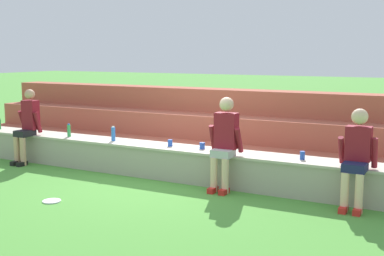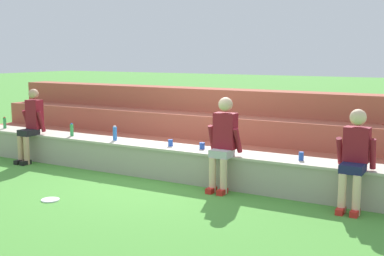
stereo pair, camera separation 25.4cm
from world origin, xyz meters
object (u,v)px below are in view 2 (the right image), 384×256
(person_left_of_center, at_px, (223,140))
(plastic_cup_left_end, at_px, (170,143))
(water_bottle_center_gap, at_px, (72,130))
(person_far_left, at_px, (31,124))
(person_center, at_px, (355,156))
(plastic_cup_right_end, at_px, (202,146))
(frisbee, at_px, (50,200))
(water_bottle_mid_right, at_px, (115,133))
(plastic_cup_middle, at_px, (301,156))
(water_bottle_near_left, at_px, (5,123))

(person_left_of_center, distance_m, plastic_cup_left_end, 1.21)
(water_bottle_center_gap, bearing_deg, person_far_left, -162.43)
(person_center, distance_m, plastic_cup_right_end, 2.57)
(plastic_cup_right_end, relative_size, frisbee, 0.41)
(water_bottle_mid_right, xyz_separation_m, plastic_cup_middle, (3.51, 0.01, -0.06))
(water_bottle_mid_right, bearing_deg, water_bottle_near_left, 179.66)
(person_far_left, xyz_separation_m, water_bottle_mid_right, (1.85, 0.28, -0.08))
(person_center, bearing_deg, water_bottle_near_left, 177.70)
(plastic_cup_left_end, height_order, frisbee, plastic_cup_left_end)
(plastic_cup_right_end, distance_m, frisbee, 2.58)
(person_far_left, bearing_deg, water_bottle_mid_right, 8.73)
(plastic_cup_left_end, distance_m, frisbee, 2.28)
(frisbee, bearing_deg, person_far_left, 142.20)
(water_bottle_mid_right, bearing_deg, plastic_cup_right_end, 1.63)
(water_bottle_center_gap, distance_m, plastic_cup_right_end, 2.83)
(plastic_cup_right_end, xyz_separation_m, frisbee, (-1.39, -2.09, -0.60))
(water_bottle_mid_right, bearing_deg, plastic_cup_middle, 0.19)
(water_bottle_center_gap, bearing_deg, plastic_cup_left_end, 0.93)
(person_far_left, distance_m, person_left_of_center, 4.21)
(person_left_of_center, relative_size, plastic_cup_right_end, 13.36)
(water_bottle_near_left, distance_m, frisbee, 4.02)
(plastic_cup_middle, bearing_deg, water_bottle_mid_right, -179.81)
(water_bottle_mid_right, bearing_deg, frisbee, -78.68)
(plastic_cup_middle, bearing_deg, water_bottle_center_gap, -179.55)
(water_bottle_center_gap, bearing_deg, plastic_cup_middle, 0.45)
(plastic_cup_middle, bearing_deg, person_center, -19.02)
(water_bottle_near_left, height_order, plastic_cup_middle, water_bottle_near_left)
(water_bottle_center_gap, height_order, frisbee, water_bottle_center_gap)
(water_bottle_near_left, xyz_separation_m, plastic_cup_right_end, (4.78, 0.03, -0.06))
(frisbee, bearing_deg, plastic_cup_left_end, 68.97)
(water_bottle_mid_right, relative_size, plastic_cup_middle, 2.13)
(person_center, xyz_separation_m, frisbee, (-3.93, -1.76, -0.75))
(water_bottle_mid_right, distance_m, frisbee, 2.19)
(person_far_left, relative_size, water_bottle_center_gap, 5.79)
(person_left_of_center, xyz_separation_m, plastic_cup_left_end, (-1.16, 0.29, -0.19))
(water_bottle_mid_right, distance_m, water_bottle_center_gap, 1.03)
(person_center, height_order, frisbee, person_center)
(water_bottle_mid_right, height_order, plastic_cup_middle, water_bottle_mid_right)
(water_bottle_near_left, distance_m, water_bottle_center_gap, 1.95)
(water_bottle_mid_right, bearing_deg, person_far_left, -171.27)
(person_left_of_center, bearing_deg, water_bottle_center_gap, 175.65)
(water_bottle_near_left, bearing_deg, plastic_cup_left_end, -0.08)
(plastic_cup_right_end, bearing_deg, water_bottle_near_left, -179.60)
(plastic_cup_right_end, distance_m, plastic_cup_middle, 1.71)
(person_left_of_center, distance_m, water_bottle_mid_right, 2.37)
(person_far_left, bearing_deg, person_left_of_center, 0.03)
(person_left_of_center, xyz_separation_m, plastic_cup_middle, (1.15, 0.29, -0.18))
(person_far_left, bearing_deg, frisbee, -37.80)
(person_far_left, distance_m, person_center, 6.20)
(water_bottle_mid_right, height_order, water_bottle_center_gap, water_bottle_mid_right)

